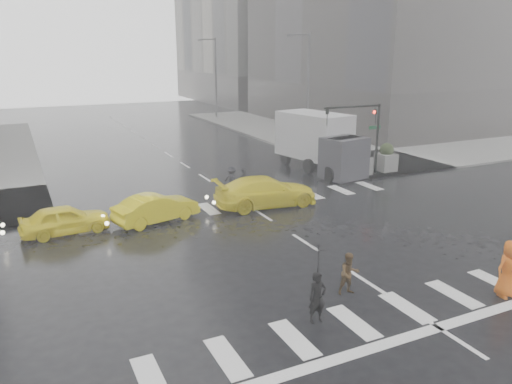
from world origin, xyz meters
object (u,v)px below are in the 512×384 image
taxi_mid (156,208)px  box_truck (321,141)px  pedestrian_orange (509,269)px  taxi_front (65,219)px  traffic_signal_pole (365,126)px  pedestrian_brown (349,274)px

taxi_mid → box_truck: bearing=-82.4°
pedestrian_orange → taxi_front: 17.28m
traffic_signal_pole → taxi_mid: 14.35m
taxi_front → pedestrian_brown: bearing=-146.5°
pedestrian_brown → pedestrian_orange: bearing=-18.9°
pedestrian_brown → taxi_front: 12.55m
pedestrian_orange → taxi_mid: size_ratio=0.48×
taxi_mid → traffic_signal_pole: bearing=-94.0°
pedestrian_brown → taxi_mid: size_ratio=0.36×
pedestrian_orange → taxi_front: bearing=144.1°
traffic_signal_pole → taxi_front: bearing=-171.8°
traffic_signal_pole → box_truck: traffic_signal_pole is taller
traffic_signal_pole → box_truck: size_ratio=0.65×
pedestrian_brown → taxi_mid: bearing=119.7°
taxi_front → taxi_mid: bearing=-97.3°
traffic_signal_pole → pedestrian_brown: 16.24m
pedestrian_orange → taxi_mid: pedestrian_orange is taller
pedestrian_brown → pedestrian_orange: 5.07m
taxi_mid → box_truck: box_truck is taller
pedestrian_brown → box_truck: bearing=68.7°
pedestrian_orange → taxi_mid: 14.59m
pedestrian_brown → pedestrian_orange: pedestrian_orange is taller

